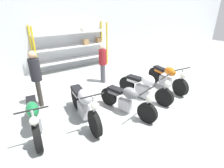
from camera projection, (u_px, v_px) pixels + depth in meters
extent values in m
plane|color=#9EA3A0|center=(119.00, 108.00, 5.52)|extent=(30.00, 30.00, 0.00)
cube|color=silver|center=(59.00, 33.00, 8.41)|extent=(30.00, 0.08, 3.60)
cylinder|color=gold|center=(35.00, 53.00, 7.50)|extent=(0.08, 0.08, 2.22)
cylinder|color=gold|center=(107.00, 44.00, 9.43)|extent=(0.08, 0.08, 2.22)
cylinder|color=gold|center=(32.00, 51.00, 7.91)|extent=(0.08, 0.08, 2.22)
cylinder|color=gold|center=(102.00, 42.00, 9.85)|extent=(0.08, 0.08, 2.22)
cube|color=silver|center=(74.00, 59.00, 8.93)|extent=(3.69, 0.55, 0.05)
cube|color=silver|center=(73.00, 46.00, 8.66)|extent=(3.69, 0.55, 0.05)
cube|color=silver|center=(72.00, 33.00, 8.39)|extent=(3.69, 0.55, 0.05)
cube|color=#A87F51|center=(98.00, 40.00, 9.45)|extent=(0.26, 0.29, 0.26)
cube|color=#A87F51|center=(86.00, 42.00, 8.86)|extent=(0.25, 0.24, 0.27)
cube|color=silver|center=(83.00, 29.00, 8.60)|extent=(0.21, 0.32, 0.20)
cylinder|color=black|center=(38.00, 138.00, 3.83)|extent=(0.24, 0.64, 0.62)
cylinder|color=black|center=(33.00, 108.00, 4.93)|extent=(0.24, 0.64, 0.62)
cube|color=#ADADB2|center=(35.00, 121.00, 4.43)|extent=(0.33, 0.49, 0.38)
ellipsoid|color=#196B38|center=(32.00, 110.00, 4.11)|extent=(0.37, 0.57, 0.35)
cube|color=black|center=(31.00, 101.00, 4.58)|extent=(0.32, 0.54, 0.10)
cube|color=#196B38|center=(32.00, 104.00, 4.63)|extent=(0.26, 0.39, 0.12)
cylinder|color=#ADADB2|center=(35.00, 125.00, 3.70)|extent=(0.06, 0.06, 0.69)
sphere|color=silver|center=(34.00, 121.00, 3.59)|extent=(0.19, 0.19, 0.19)
cylinder|color=black|center=(32.00, 110.00, 3.59)|extent=(0.66, 0.13, 0.04)
cylinder|color=black|center=(95.00, 124.00, 4.26)|extent=(0.20, 0.68, 0.67)
cylinder|color=black|center=(76.00, 98.00, 5.44)|extent=(0.20, 0.68, 0.67)
cube|color=#ADADB2|center=(84.00, 110.00, 4.90)|extent=(0.27, 0.50, 0.40)
ellipsoid|color=#B7B7BF|center=(85.00, 97.00, 4.57)|extent=(0.39, 0.59, 0.39)
cube|color=black|center=(78.00, 90.00, 5.07)|extent=(0.34, 0.62, 0.10)
cube|color=#B7B7BF|center=(78.00, 93.00, 5.11)|extent=(0.28, 0.44, 0.12)
cylinder|color=#ADADB2|center=(94.00, 110.00, 4.12)|extent=(0.06, 0.06, 0.75)
sphere|color=silver|center=(95.00, 106.00, 4.00)|extent=(0.19, 0.19, 0.19)
cylinder|color=black|center=(93.00, 96.00, 3.99)|extent=(0.58, 0.10, 0.04)
cylinder|color=black|center=(147.00, 113.00, 4.76)|extent=(0.25, 0.60, 0.59)
cylinder|color=black|center=(109.00, 97.00, 5.62)|extent=(0.25, 0.60, 0.59)
cube|color=#ADADB2|center=(125.00, 104.00, 5.23)|extent=(0.29, 0.43, 0.33)
ellipsoid|color=slate|center=(130.00, 93.00, 4.95)|extent=(0.40, 0.53, 0.34)
cube|color=black|center=(116.00, 90.00, 5.29)|extent=(0.36, 0.57, 0.10)
cube|color=slate|center=(115.00, 92.00, 5.36)|extent=(0.29, 0.41, 0.12)
cylinder|color=#ADADB2|center=(148.00, 102.00, 4.63)|extent=(0.06, 0.06, 0.67)
sphere|color=silver|center=(150.00, 98.00, 4.54)|extent=(0.21, 0.21, 0.21)
cylinder|color=black|center=(148.00, 90.00, 4.51)|extent=(0.74, 0.21, 0.04)
cylinder|color=black|center=(164.00, 97.00, 5.56)|extent=(0.28, 0.62, 0.60)
cylinder|color=black|center=(127.00, 85.00, 6.48)|extent=(0.28, 0.62, 0.60)
cube|color=#ADADB2|center=(143.00, 91.00, 6.06)|extent=(0.36, 0.52, 0.40)
ellipsoid|color=silver|center=(148.00, 80.00, 5.78)|extent=(0.42, 0.55, 0.37)
cube|color=black|center=(135.00, 78.00, 6.13)|extent=(0.38, 0.58, 0.10)
cube|color=silver|center=(133.00, 80.00, 6.21)|extent=(0.30, 0.42, 0.12)
cylinder|color=#ADADB2|center=(165.00, 87.00, 5.43)|extent=(0.06, 0.06, 0.70)
sphere|color=silver|center=(168.00, 84.00, 5.34)|extent=(0.20, 0.20, 0.20)
cylinder|color=black|center=(165.00, 77.00, 5.31)|extent=(0.58, 0.17, 0.04)
cylinder|color=black|center=(180.00, 87.00, 6.22)|extent=(0.23, 0.64, 0.63)
cylinder|color=black|center=(155.00, 75.00, 7.35)|extent=(0.23, 0.64, 0.63)
cube|color=#ADADB2|center=(165.00, 81.00, 6.84)|extent=(0.33, 0.47, 0.36)
ellipsoid|color=orange|center=(170.00, 72.00, 6.52)|extent=(0.34, 0.55, 0.32)
cube|color=black|center=(160.00, 68.00, 6.99)|extent=(0.30, 0.58, 0.10)
cube|color=orange|center=(159.00, 70.00, 7.05)|extent=(0.24, 0.41, 0.12)
cylinder|color=#ADADB2|center=(181.00, 78.00, 6.10)|extent=(0.06, 0.06, 0.67)
sphere|color=silver|center=(184.00, 75.00, 5.99)|extent=(0.21, 0.21, 0.21)
cylinder|color=black|center=(182.00, 69.00, 5.99)|extent=(0.74, 0.14, 0.04)
cylinder|color=#595960|center=(102.00, 73.00, 7.40)|extent=(0.13, 0.13, 0.78)
cylinder|color=#595960|center=(104.00, 74.00, 7.25)|extent=(0.13, 0.13, 0.78)
cylinder|color=maroon|center=(103.00, 57.00, 7.04)|extent=(0.36, 0.36, 0.61)
sphere|color=beige|center=(102.00, 47.00, 6.87)|extent=(0.21, 0.21, 0.21)
cylinder|color=#38332D|center=(39.00, 92.00, 5.64)|extent=(0.13, 0.13, 0.86)
cylinder|color=#38332D|center=(40.00, 94.00, 5.50)|extent=(0.13, 0.13, 0.86)
cylinder|color=#232328|center=(35.00, 70.00, 5.26)|extent=(0.35, 0.35, 0.68)
sphere|color=tan|center=(32.00, 55.00, 5.07)|extent=(0.23, 0.23, 0.23)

